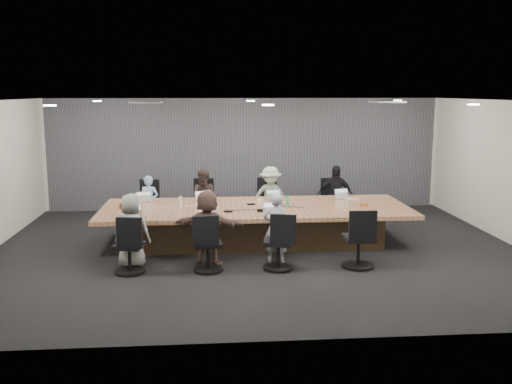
{
  "coord_description": "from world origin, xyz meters",
  "views": [
    {
      "loc": [
        -0.9,
        -10.41,
        2.98
      ],
      "look_at": [
        0.0,
        0.4,
        1.05
      ],
      "focal_mm": 40.0,
      "sensor_mm": 36.0,
      "label": 1
    }
  ],
  "objects": [
    {
      "name": "laptop_1",
      "position": [
        -0.99,
        1.3,
        0.75
      ],
      "size": [
        0.37,
        0.29,
        0.02
      ],
      "primitive_type": "cube",
      "rotation": [
        0.0,
        0.0,
        3.34
      ],
      "color": "#B2B2B7",
      "rests_on": "conference_table"
    },
    {
      "name": "person_4",
      "position": [
        -2.23,
        -0.85,
        0.64
      ],
      "size": [
        0.67,
        0.49,
        1.28
      ],
      "primitive_type": "imported",
      "rotation": [
        0.0,
        0.0,
        3.01
      ],
      "color": "gray",
      "rests_on": "ground"
    },
    {
      "name": "stapler",
      "position": [
        0.06,
        -0.01,
        0.77
      ],
      "size": [
        0.16,
        0.05,
        0.06
      ],
      "primitive_type": "cube",
      "rotation": [
        0.0,
        0.0,
        -0.1
      ],
      "color": "black",
      "rests_on": "conference_table"
    },
    {
      "name": "canvas_bag",
      "position": [
        1.91,
        0.41,
        0.81
      ],
      "size": [
        0.29,
        0.2,
        0.15
      ],
      "primitive_type": "cube",
      "rotation": [
        0.0,
        0.0,
        0.12
      ],
      "color": "tan",
      "rests_on": "conference_table"
    },
    {
      "name": "laptop_0",
      "position": [
        -2.21,
        1.3,
        0.75
      ],
      "size": [
        0.35,
        0.27,
        0.02
      ],
      "primitive_type": "cube",
      "rotation": [
        0.0,
        0.0,
        3.33
      ],
      "color": "#B2B2B7",
      "rests_on": "conference_table"
    },
    {
      "name": "wall_back",
      "position": [
        0.0,
        4.0,
        1.4
      ],
      "size": [
        10.0,
        0.0,
        2.8
      ],
      "primitive_type": "cube",
      "rotation": [
        1.57,
        0.0,
        0.0
      ],
      "color": "silver",
      "rests_on": "ground"
    },
    {
      "name": "person_0",
      "position": [
        -2.21,
        1.85,
        0.59
      ],
      "size": [
        0.48,
        0.38,
        1.17
      ],
      "primitive_type": "imported",
      "rotation": [
        0.0,
        0.0,
        6.03
      ],
      "color": "#93B4E2",
      "rests_on": "ground"
    },
    {
      "name": "person_2",
      "position": [
        0.44,
        1.85,
        0.67
      ],
      "size": [
        0.88,
        0.52,
        1.35
      ],
      "primitive_type": "imported",
      "rotation": [
        0.0,
        0.0,
        6.31
      ],
      "color": "#94AA92",
      "rests_on": "ground"
    },
    {
      "name": "snack_packet",
      "position": [
        2.13,
        0.45,
        0.76
      ],
      "size": [
        0.23,
        0.22,
        0.04
      ],
      "primitive_type": "cube",
      "rotation": [
        0.0,
        0.0,
        -0.69
      ],
      "color": "#C85A27",
      "rests_on": "conference_table"
    },
    {
      "name": "chair_6",
      "position": [
        0.24,
        -1.2,
        0.4
      ],
      "size": [
        0.64,
        0.64,
        0.79
      ],
      "primitive_type": null,
      "rotation": [
        0.0,
        0.0,
        -0.24
      ],
      "color": "black",
      "rests_on": "ground"
    },
    {
      "name": "bottle_green_left",
      "position": [
        -2.42,
        0.71,
        0.85
      ],
      "size": [
        0.08,
        0.08,
        0.23
      ],
      "primitive_type": "cylinder",
      "rotation": [
        0.0,
        0.0,
        -0.3
      ],
      "color": "#409C5F",
      "rests_on": "conference_table"
    },
    {
      "name": "chair_2",
      "position": [
        0.44,
        2.2,
        0.42
      ],
      "size": [
        0.62,
        0.62,
        0.85
      ],
      "primitive_type": null,
      "rotation": [
        0.0,
        0.0,
        3.06
      ],
      "color": "black",
      "rests_on": "ground"
    },
    {
      "name": "chair_3",
      "position": [
        1.89,
        2.2,
        0.39
      ],
      "size": [
        0.54,
        0.54,
        0.79
      ],
      "primitive_type": null,
      "rotation": [
        0.0,
        0.0,
        3.16
      ],
      "color": "black",
      "rests_on": "ground"
    },
    {
      "name": "wall_front",
      "position": [
        0.0,
        -4.0,
        1.4
      ],
      "size": [
        10.0,
        0.0,
        2.8
      ],
      "primitive_type": "cube",
      "rotation": [
        -1.57,
        0.0,
        0.0
      ],
      "color": "silver",
      "rests_on": "ground"
    },
    {
      "name": "laptop_4",
      "position": [
        -2.23,
        -0.3,
        0.75
      ],
      "size": [
        0.36,
        0.29,
        0.02
      ],
      "primitive_type": "cube",
      "rotation": [
        0.0,
        0.0,
        -0.25
      ],
      "color": "#8C6647",
      "rests_on": "conference_table"
    },
    {
      "name": "floor",
      "position": [
        0.0,
        0.0,
        0.0
      ],
      "size": [
        10.0,
        8.0,
        0.0
      ],
      "primitive_type": "cube",
      "color": "black",
      "rests_on": "ground"
    },
    {
      "name": "person_6",
      "position": [
        0.24,
        -0.85,
        0.63
      ],
      "size": [
        0.52,
        0.4,
        1.26
      ],
      "primitive_type": "imported",
      "rotation": [
        0.0,
        0.0,
        2.91
      ],
      "color": "#A0A0AE",
      "rests_on": "ground"
    },
    {
      "name": "chair_7",
      "position": [
        1.62,
        -1.2,
        0.43
      ],
      "size": [
        0.58,
        0.58,
        0.86
      ],
      "primitive_type": null,
      "rotation": [
        0.0,
        0.0,
        -0.01
      ],
      "color": "black",
      "rests_on": "ground"
    },
    {
      "name": "chair_1",
      "position": [
        -0.99,
        2.2,
        0.42
      ],
      "size": [
        0.65,
        0.65,
        0.84
      ],
      "primitive_type": null,
      "rotation": [
        0.0,
        0.0,
        2.99
      ],
      "color": "black",
      "rests_on": "ground"
    },
    {
      "name": "laptop_3",
      "position": [
        1.89,
        1.3,
        0.75
      ],
      "size": [
        0.31,
        0.24,
        0.02
      ],
      "primitive_type": "cube",
      "rotation": [
        0.0,
        0.0,
        3.3
      ],
      "color": "#B2B2B7",
      "rests_on": "conference_table"
    },
    {
      "name": "laptop_6",
      "position": [
        0.24,
        -0.3,
        0.75
      ],
      "size": [
        0.35,
        0.25,
        0.02
      ],
      "primitive_type": "cube",
      "rotation": [
        0.0,
        0.0,
        0.04
      ],
      "color": "#B2B2B7",
      "rests_on": "conference_table"
    },
    {
      "name": "bottle_clear",
      "position": [
        -1.47,
        0.61,
        0.85
      ],
      "size": [
        0.06,
        0.06,
        0.21
      ],
      "primitive_type": "cylinder",
      "rotation": [
        0.0,
        0.0,
        -0.01
      ],
      "color": "silver",
      "rests_on": "conference_table"
    },
    {
      "name": "chair_0",
      "position": [
        -2.21,
        2.2,
        0.41
      ],
      "size": [
        0.65,
        0.65,
        0.82
      ],
      "primitive_type": null,
      "rotation": [
        0.0,
        0.0,
        2.96
      ],
      "color": "black",
      "rests_on": "ground"
    },
    {
      "name": "bottle_green_right",
      "position": [
        0.6,
        0.31,
        0.86
      ],
      "size": [
        0.09,
        0.09,
        0.24
      ],
      "primitive_type": "cylinder",
      "rotation": [
        0.0,
        0.0,
        0.32
      ],
      "color": "#409C5F",
      "rests_on": "conference_table"
    },
    {
      "name": "mic_right",
      "position": [
        -0.07,
        0.7,
        0.75
      ],
      "size": [
        0.16,
        0.14,
        0.03
      ],
      "primitive_type": "cube",
      "rotation": [
        0.0,
        0.0,
        0.37
      ],
      "color": "black",
      "rests_on": "conference_table"
    },
    {
      "name": "cup_white_far",
      "position": [
        0.1,
        0.74,
        0.79
      ],
      "size": [
        0.1,
        0.1,
        0.11
      ],
      "primitive_type": "cylinder",
      "rotation": [
        0.0,
        0.0,
        -0.27
      ],
      "color": "white",
      "rests_on": "conference_table"
    },
    {
      "name": "laptop_2",
      "position": [
        0.44,
        1.3,
        0.75
      ],
      "size": [
        0.31,
        0.23,
        0.02
      ],
      "primitive_type": "cube",
      "rotation": [
        0.0,
        0.0,
        3.25
      ],
      "color": "#B2B2B7",
      "rests_on": "conference_table"
    },
    {
      "name": "conference_table",
      "position": [
        0.0,
        0.5,
        0.4
      ],
      "size": [
        6.0,
        2.2,
        0.74
      ],
      "color": "#3F2D1B",
      "rests_on": "ground"
    },
    {
      "name": "person_1",
      "position": [
        -0.99,
        1.85,
        0.65
      ],
      "size": [
        0.71,
        0.6,
        1.3
      ],
      "primitive_type": "imported",
      "rotation": [
        0.0,
        0.0,
        6.1
      ],
      "color": "#382A27",
      "rests_on": "ground"
    },
    {
      "name": "curtain",
      "position": [
        0.0,
        3.92,
        1.4
      ],
      "size": [
        9.8,
        0.04,
        2.8
      ],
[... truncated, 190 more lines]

